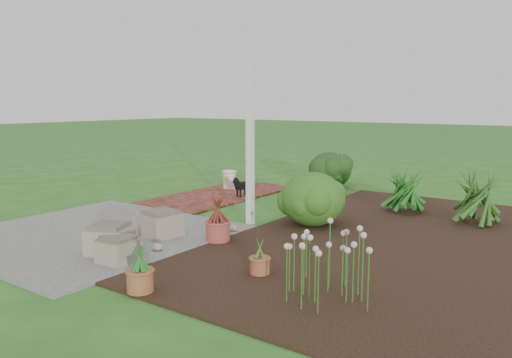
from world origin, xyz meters
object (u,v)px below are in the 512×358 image
Objects in this scene: stone_trough_near at (119,251)px; evergreen_shrub at (313,197)px; black_dog at (241,185)px; cream_ceramic_urn at (230,180)px.

evergreen_shrub is at bearing 72.35° from stone_trough_near.
stone_trough_near is 4.41m from black_dog.
black_dog is at bearing 107.46° from stone_trough_near.
black_dog is at bearing -38.64° from cream_ceramic_urn.
black_dog reaches higher than stone_trough_near.
cream_ceramic_urn is 3.64m from evergreen_shrub.
black_dog is 2.57m from evergreen_shrub.
stone_trough_near is at bearing -62.91° from black_dog.
black_dog reaches higher than cream_ceramic_urn.
stone_trough_near is 3.20m from evergreen_shrub.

